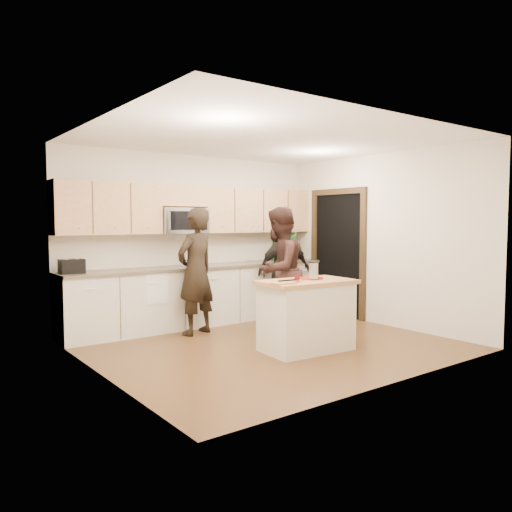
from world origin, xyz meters
TOP-DOWN VIEW (x-y plane):
  - floor at (0.00, 0.00)m, footprint 4.50×4.50m
  - room_shell at (0.00, 0.00)m, footprint 4.52×4.02m
  - back_cabinetry at (0.00, 1.69)m, footprint 4.50×0.66m
  - upper_cabinetry at (0.03, 1.83)m, footprint 4.50×0.33m
  - microwave at (-0.31, 1.80)m, footprint 0.76×0.41m
  - doorway at (2.23, 0.90)m, footprint 0.06×1.25m
  - framed_picture at (1.95, 1.98)m, footprint 0.30×0.03m
  - dish_towel at (-0.95, 1.50)m, footprint 0.34×0.60m
  - island at (0.20, -0.51)m, footprint 1.25×0.79m
  - red_plate at (0.33, -0.45)m, footprint 0.32×0.32m
  - box_grater at (0.27, -0.56)m, footprint 0.10×0.07m
  - drink_glass at (-0.01, -0.57)m, footprint 0.06×0.06m
  - cutting_board at (-0.28, -0.64)m, footprint 0.29×0.20m
  - tongs at (-0.14, -0.55)m, footprint 0.28×0.05m
  - knife at (-0.10, -0.65)m, footprint 0.21×0.04m
  - toaster at (-2.05, 1.67)m, footprint 0.32×0.20m
  - bottle_cluster at (1.70, 1.70)m, footprint 0.64×0.24m
  - orchid at (1.85, 1.72)m, footprint 0.35×0.35m
  - woman_left at (-0.45, 1.13)m, footprint 0.77×0.61m
  - woman_center at (0.57, 0.48)m, footprint 1.10×1.00m
  - woman_right at (1.22, 1.13)m, footprint 1.02×0.54m

SIDE VIEW (x-z plane):
  - floor at x=0.00m, z-range 0.00..0.00m
  - island at x=0.20m, z-range 0.00..0.90m
  - back_cabinetry at x=0.00m, z-range 0.00..0.94m
  - dish_towel at x=-0.95m, z-range 0.56..1.04m
  - woman_right at x=1.22m, z-range 0.00..1.65m
  - red_plate at x=0.33m, z-range 0.90..0.92m
  - cutting_board at x=-0.28m, z-range 0.90..0.92m
  - woman_left at x=-0.45m, z-range 0.00..1.84m
  - knife at x=-0.10m, z-range 0.92..0.92m
  - woman_center at x=0.57m, z-range 0.00..1.85m
  - tongs at x=-0.14m, z-range 0.92..0.93m
  - drink_glass at x=-0.01m, z-range 0.90..0.99m
  - box_grater at x=0.27m, z-range 0.92..1.14m
  - toaster at x=-2.05m, z-range 0.94..1.14m
  - bottle_cluster at x=1.70m, z-range 0.92..1.33m
  - doorway at x=2.23m, z-range 0.06..2.26m
  - orchid at x=1.85m, z-range 0.94..1.44m
  - framed_picture at x=1.95m, z-range 1.09..1.47m
  - microwave at x=-0.31m, z-range 1.45..1.85m
  - room_shell at x=0.00m, z-range 0.38..3.09m
  - upper_cabinetry at x=0.03m, z-range 1.47..2.22m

